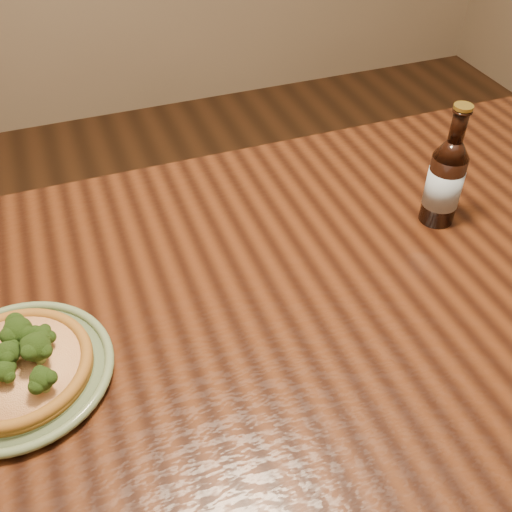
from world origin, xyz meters
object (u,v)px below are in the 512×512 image
object	(u,v)px
pizza	(14,365)
beer_bottle	(445,181)
plate	(18,373)
table	(286,329)

from	to	relation	value
pizza	beer_bottle	world-z (taller)	beer_bottle
plate	pizza	xyz separation A→B (m)	(0.00, -0.00, 0.02)
table	pizza	bearing A→B (deg)	-176.55
pizza	beer_bottle	distance (m)	0.78
beer_bottle	pizza	bearing A→B (deg)	-176.98
pizza	beer_bottle	xyz separation A→B (m)	(0.77, 0.11, 0.06)
plate	pizza	world-z (taller)	pizza
table	pizza	world-z (taller)	pizza
table	pizza	size ratio (longest dim) A/B	7.33
plate	beer_bottle	distance (m)	0.78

